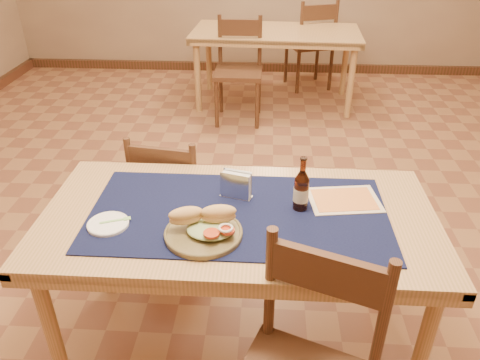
# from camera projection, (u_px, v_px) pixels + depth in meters

# --- Properties ---
(room) EXTENTS (6.04, 7.04, 2.84)m
(room) POSITION_uv_depth(u_px,v_px,m) (249.00, 8.00, 2.25)
(room) COLOR #986642
(room) RESTS_ON ground
(main_table) EXTENTS (1.60, 0.80, 0.75)m
(main_table) POSITION_uv_depth(u_px,v_px,m) (239.00, 230.00, 1.94)
(main_table) COLOR tan
(main_table) RESTS_ON ground
(placemat) EXTENTS (1.20, 0.60, 0.01)m
(placemat) POSITION_uv_depth(u_px,v_px,m) (239.00, 213.00, 1.89)
(placemat) COLOR #0E1535
(placemat) RESTS_ON main_table
(baseboard) EXTENTS (6.00, 7.00, 0.10)m
(baseboard) POSITION_uv_depth(u_px,v_px,m) (247.00, 233.00, 2.94)
(baseboard) COLOR #4E2A1B
(baseboard) RESTS_ON ground
(back_table) EXTENTS (1.69, 0.91, 0.75)m
(back_table) POSITION_uv_depth(u_px,v_px,m) (276.00, 39.00, 4.67)
(back_table) COLOR tan
(back_table) RESTS_ON ground
(chair_main_far) EXTENTS (0.45, 0.45, 0.85)m
(chair_main_far) POSITION_uv_depth(u_px,v_px,m) (174.00, 197.00, 2.57)
(chair_main_far) COLOR #4E2A1B
(chair_main_far) RESTS_ON ground
(chair_back_near) EXTENTS (0.45, 0.45, 0.95)m
(chair_back_near) POSITION_uv_depth(u_px,v_px,m) (239.00, 69.00, 4.39)
(chair_back_near) COLOR #4E2A1B
(chair_back_near) RESTS_ON ground
(chair_back_far) EXTENTS (0.57, 0.57, 0.98)m
(chair_back_far) POSITION_uv_depth(u_px,v_px,m) (311.00, 43.00, 5.16)
(chair_back_far) COLOR #4E2A1B
(chair_back_far) RESTS_ON ground
(sandwich_plate) EXTENTS (0.30, 0.30, 0.11)m
(sandwich_plate) POSITION_uv_depth(u_px,v_px,m) (205.00, 228.00, 1.75)
(sandwich_plate) COLOR brown
(sandwich_plate) RESTS_ON placemat
(side_plate) EXTENTS (0.16, 0.16, 0.01)m
(side_plate) POSITION_uv_depth(u_px,v_px,m) (108.00, 224.00, 1.81)
(side_plate) COLOR white
(side_plate) RESTS_ON placemat
(fork) EXTENTS (0.12, 0.06, 0.00)m
(fork) POSITION_uv_depth(u_px,v_px,m) (118.00, 220.00, 1.82)
(fork) COLOR #8BCD70
(fork) RESTS_ON side_plate
(beer_bottle) EXTENTS (0.06, 0.06, 0.23)m
(beer_bottle) POSITION_uv_depth(u_px,v_px,m) (301.00, 190.00, 1.87)
(beer_bottle) COLOR #4C1F0D
(beer_bottle) RESTS_ON placemat
(napkin_holder) EXTENTS (0.14, 0.08, 0.12)m
(napkin_holder) POSITION_uv_depth(u_px,v_px,m) (236.00, 185.00, 1.97)
(napkin_holder) COLOR silver
(napkin_holder) RESTS_ON placemat
(menu_card) EXTENTS (0.32, 0.25, 0.01)m
(menu_card) POSITION_uv_depth(u_px,v_px,m) (344.00, 200.00, 1.97)
(menu_card) COLOR beige
(menu_card) RESTS_ON placemat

